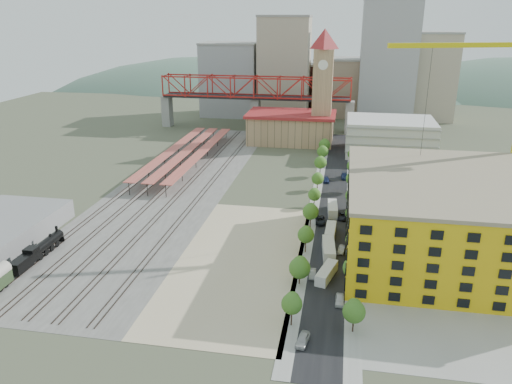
% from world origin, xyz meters
% --- Properties ---
extents(ground, '(400.00, 400.00, 0.00)m').
position_xyz_m(ground, '(0.00, 0.00, 0.00)').
color(ground, '#474C38').
rests_on(ground, ground).
extents(ballast_strip, '(36.00, 165.00, 0.06)m').
position_xyz_m(ballast_strip, '(-36.00, 17.50, 0.03)').
color(ballast_strip, '#605E59').
rests_on(ballast_strip, ground).
extents(dirt_lot, '(28.00, 67.00, 0.06)m').
position_xyz_m(dirt_lot, '(-4.00, -31.50, 0.03)').
color(dirt_lot, tan).
rests_on(dirt_lot, ground).
extents(street_asphalt, '(12.00, 170.00, 0.06)m').
position_xyz_m(street_asphalt, '(16.00, 15.00, 0.03)').
color(street_asphalt, black).
rests_on(street_asphalt, ground).
extents(sidewalk_west, '(3.00, 170.00, 0.04)m').
position_xyz_m(sidewalk_west, '(10.50, 15.00, 0.02)').
color(sidewalk_west, gray).
rests_on(sidewalk_west, ground).
extents(sidewalk_east, '(3.00, 170.00, 0.04)m').
position_xyz_m(sidewalk_east, '(21.50, 15.00, 0.02)').
color(sidewalk_east, gray).
rests_on(sidewalk_east, ground).
extents(construction_pad, '(50.00, 90.00, 0.06)m').
position_xyz_m(construction_pad, '(45.00, -20.00, 0.03)').
color(construction_pad, gray).
rests_on(construction_pad, ground).
extents(rail_tracks, '(26.56, 160.00, 0.18)m').
position_xyz_m(rail_tracks, '(-37.80, 17.50, 0.15)').
color(rail_tracks, '#382B23').
rests_on(rail_tracks, ground).
extents(platform_canopies, '(16.00, 80.00, 4.12)m').
position_xyz_m(platform_canopies, '(-41.00, 45.00, 3.99)').
color(platform_canopies, '#C5584B').
rests_on(platform_canopies, ground).
extents(station_hall, '(38.00, 24.00, 13.10)m').
position_xyz_m(station_hall, '(-5.00, 82.00, 6.67)').
color(station_hall, tan).
rests_on(station_hall, ground).
extents(clock_tower, '(12.00, 12.00, 52.00)m').
position_xyz_m(clock_tower, '(8.00, 79.99, 28.70)').
color(clock_tower, tan).
rests_on(clock_tower, ground).
extents(parking_garage, '(34.00, 26.00, 14.00)m').
position_xyz_m(parking_garage, '(36.00, 70.00, 7.00)').
color(parking_garage, silver).
rests_on(parking_garage, ground).
extents(truss_bridge, '(94.00, 9.60, 25.60)m').
position_xyz_m(truss_bridge, '(-25.00, 105.00, 18.86)').
color(truss_bridge, gray).
rests_on(truss_bridge, ground).
extents(construction_building, '(44.60, 50.60, 18.80)m').
position_xyz_m(construction_building, '(42.00, -20.00, 9.41)').
color(construction_building, yellow).
rests_on(construction_building, ground).
extents(warehouse, '(22.00, 32.00, 5.00)m').
position_xyz_m(warehouse, '(-66.00, -30.00, 2.50)').
color(warehouse, gray).
rests_on(warehouse, ground).
extents(street_trees, '(15.40, 124.40, 8.00)m').
position_xyz_m(street_trees, '(16.00, 5.00, 0.00)').
color(street_trees, '#31611D').
rests_on(street_trees, ground).
extents(skyline, '(133.00, 46.00, 60.00)m').
position_xyz_m(skyline, '(7.47, 142.31, 22.81)').
color(skyline, '#9EA0A3').
rests_on(skyline, ground).
extents(distant_hills, '(647.00, 264.00, 227.00)m').
position_xyz_m(distant_hills, '(45.28, 260.00, -79.54)').
color(distant_hills, '#4C6B59').
rests_on(distant_hills, ground).
extents(locomotive, '(2.58, 19.92, 4.98)m').
position_xyz_m(locomotive, '(-50.00, -38.51, 1.86)').
color(locomotive, black).
rests_on(locomotive, ground).
extents(tower_crane, '(49.12, 16.35, 54.19)m').
position_xyz_m(tower_crane, '(59.65, 5.32, 33.44)').
color(tower_crane, yellow).
rests_on(tower_crane, ground).
extents(site_trailer_a, '(4.65, 9.31, 2.46)m').
position_xyz_m(site_trailer_a, '(16.00, -36.52, 1.23)').
color(site_trailer_a, silver).
rests_on(site_trailer_a, ground).
extents(site_trailer_b, '(3.59, 10.57, 2.84)m').
position_xyz_m(site_trailer_b, '(16.00, -25.41, 1.42)').
color(site_trailer_b, silver).
rests_on(site_trailer_b, ground).
extents(site_trailer_c, '(2.72, 9.23, 2.50)m').
position_xyz_m(site_trailer_c, '(16.00, -14.79, 1.25)').
color(site_trailer_c, silver).
rests_on(site_trailer_c, ground).
extents(site_trailer_d, '(3.15, 9.84, 2.65)m').
position_xyz_m(site_trailer_d, '(16.00, 1.01, 1.33)').
color(site_trailer_d, silver).
rests_on(site_trailer_d, ground).
extents(car_0, '(2.59, 4.87, 1.58)m').
position_xyz_m(car_0, '(13.00, -60.00, 0.79)').
color(car_0, '#BABABA').
rests_on(car_0, ground).
extents(car_1, '(1.61, 4.26, 1.39)m').
position_xyz_m(car_1, '(13.00, -36.48, 0.69)').
color(car_1, '#9E9EA3').
rests_on(car_1, ground).
extents(car_2, '(3.16, 5.92, 1.58)m').
position_xyz_m(car_2, '(13.00, -6.67, 0.79)').
color(car_2, black).
rests_on(car_2, ground).
extents(car_3, '(2.40, 5.04, 1.42)m').
position_xyz_m(car_3, '(13.00, 28.77, 0.71)').
color(car_3, navy).
rests_on(car_3, ground).
extents(car_4, '(1.79, 4.42, 1.50)m').
position_xyz_m(car_4, '(19.00, -46.07, 0.75)').
color(car_4, silver).
rests_on(car_4, ground).
extents(car_5, '(2.09, 4.38, 1.39)m').
position_xyz_m(car_5, '(19.00, -23.50, 0.69)').
color(car_5, '#A4A5AA').
rests_on(car_5, ground).
extents(car_6, '(3.02, 5.50, 1.46)m').
position_xyz_m(car_6, '(19.00, -2.58, 0.73)').
color(car_6, black).
rests_on(car_6, ground).
extents(car_7, '(2.53, 5.63, 1.60)m').
position_xyz_m(car_7, '(19.00, 33.64, 0.80)').
color(car_7, navy).
rests_on(car_7, ground).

